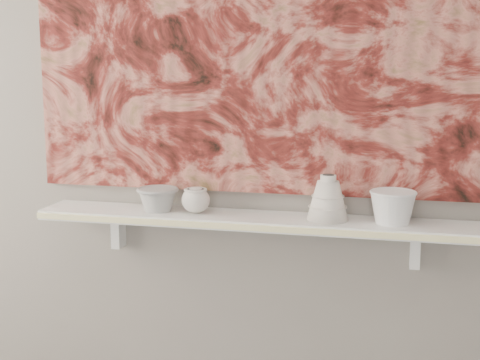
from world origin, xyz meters
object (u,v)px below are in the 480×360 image
(painting, at_px, (261,17))
(bowl_grey, at_px, (158,199))
(cup_cream, at_px, (196,200))
(shelf, at_px, (255,221))
(bell_vessel, at_px, (328,197))
(bowl_white, at_px, (393,207))

(painting, relative_size, bowl_grey, 11.09)
(bowl_grey, height_order, cup_cream, cup_cream)
(shelf, distance_m, painting, 0.63)
(painting, height_order, bell_vessel, painting)
(bowl_grey, relative_size, bell_vessel, 0.97)
(painting, relative_size, cup_cream, 16.62)
(shelf, height_order, bell_vessel, bell_vessel)
(bowl_grey, bearing_deg, bowl_white, 0.00)
(cup_cream, height_order, bell_vessel, bell_vessel)
(bowl_grey, bearing_deg, shelf, 0.00)
(bowl_grey, xyz_separation_m, bowl_white, (0.74, 0.00, 0.01))
(painting, xyz_separation_m, cup_cream, (-0.19, -0.08, -0.57))
(cup_cream, distance_m, bowl_white, 0.61)
(bell_vessel, bearing_deg, painting, 160.34)
(bell_vessel, bearing_deg, shelf, 180.00)
(bowl_white, bearing_deg, bell_vessel, 180.00)
(shelf, height_order, painting, painting)
(shelf, distance_m, cup_cream, 0.20)
(bell_vessel, bearing_deg, bowl_white, 0.00)
(painting, distance_m, cup_cream, 0.61)
(painting, height_order, cup_cream, painting)
(shelf, bearing_deg, cup_cream, 180.00)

